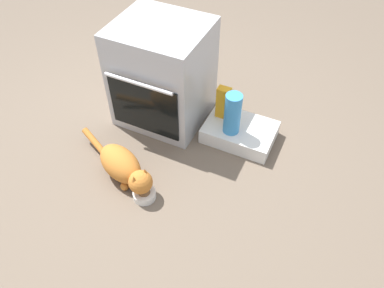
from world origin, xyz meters
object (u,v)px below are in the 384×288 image
(cat, at_px, (124,167))
(juice_carton, at_px, (223,103))
(water_bottle, at_px, (233,114))
(oven, at_px, (163,74))
(pantry_cabinet, at_px, (240,132))
(food_bowl, at_px, (144,194))

(cat, relative_size, juice_carton, 2.81)
(water_bottle, bearing_deg, oven, 173.25)
(pantry_cabinet, xyz_separation_m, water_bottle, (-0.05, -0.06, 0.21))
(pantry_cabinet, relative_size, food_bowl, 3.38)
(food_bowl, bearing_deg, water_bottle, 65.65)
(cat, xyz_separation_m, juice_carton, (0.37, 0.69, 0.12))
(juice_carton, relative_size, water_bottle, 0.80)
(oven, relative_size, water_bottle, 2.40)
(oven, height_order, water_bottle, oven)
(pantry_cabinet, distance_m, cat, 0.83)
(food_bowl, bearing_deg, pantry_cabinet, 64.58)
(juice_carton, xyz_separation_m, water_bottle, (0.11, -0.11, 0.03))
(food_bowl, relative_size, water_bottle, 0.47)
(oven, distance_m, water_bottle, 0.55)
(oven, height_order, cat, oven)
(oven, relative_size, cat, 1.07)
(food_bowl, height_order, juice_carton, juice_carton)
(cat, height_order, water_bottle, water_bottle)
(pantry_cabinet, height_order, cat, cat)
(cat, relative_size, water_bottle, 2.24)
(pantry_cabinet, bearing_deg, oven, 179.98)
(cat, bearing_deg, oven, 117.57)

